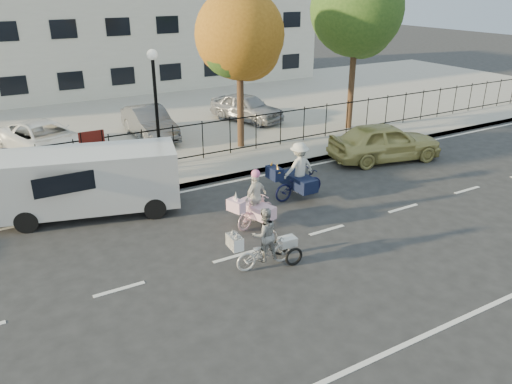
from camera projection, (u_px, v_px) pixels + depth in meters
ground at (234, 257)px, 12.92m from camera, size 120.00×120.00×0.00m
road_markings at (234, 256)px, 12.92m from camera, size 60.00×9.52×0.01m
curb at (165, 189)px, 16.92m from camera, size 60.00×0.10×0.15m
sidewalk at (155, 180)px, 17.76m from camera, size 60.00×2.20×0.15m
parking_lot at (95, 123)px, 24.87m from camera, size 60.00×15.60×0.15m
iron_fence at (143, 149)px, 18.32m from camera, size 58.00×0.06×1.50m
building at (51, 43)px, 31.72m from camera, size 34.00×10.00×6.00m
lamppost at (155, 90)px, 17.37m from camera, size 0.36×0.36×4.33m
street_sign at (93, 146)px, 16.95m from camera, size 0.85×0.06×1.80m
zebra_trike at (264, 244)px, 12.26m from camera, size 1.85×0.71×1.58m
unicorn_bike at (255, 206)px, 14.32m from camera, size 1.76×1.27×1.74m
bull_bike at (298, 176)px, 16.15m from camera, size 2.03×1.39×1.90m
white_van at (87, 181)px, 14.89m from camera, size 5.95×3.16×1.98m
gold_sedan at (385, 142)px, 19.66m from camera, size 4.75×2.71×1.52m
pedestrian at (8, 172)px, 15.88m from camera, size 0.72×0.63×1.65m
lot_car_b at (45, 139)px, 19.76m from camera, size 3.71×5.27×1.33m
lot_car_c at (149, 123)px, 22.07m from camera, size 1.43×4.10×1.35m
lot_car_d at (247, 107)px, 24.79m from camera, size 2.89×4.24×1.34m
tree_mid at (242, 39)px, 19.58m from camera, size 3.55×3.52×6.45m
tree_east at (358, 14)px, 22.00m from camera, size 4.11×4.11×7.54m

